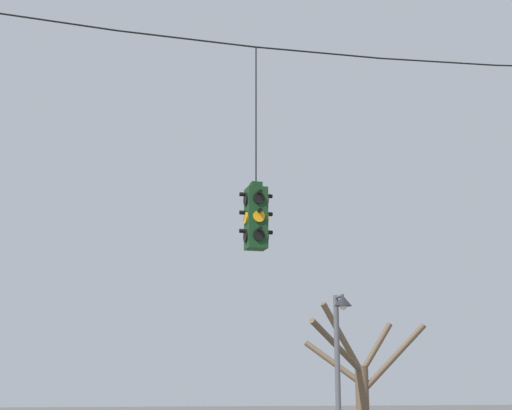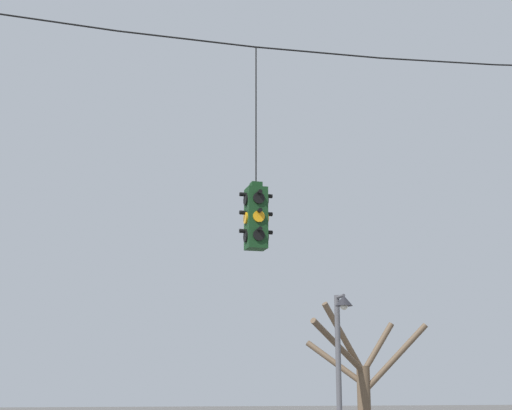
% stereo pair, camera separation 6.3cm
% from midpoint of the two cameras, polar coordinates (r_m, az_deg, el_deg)
% --- Properties ---
extents(span_wire, '(17.17, 0.03, 0.47)m').
position_cam_midpoint_polar(span_wire, '(14.20, -4.83, 12.46)').
color(span_wire, black).
extents(traffic_light_over_intersection, '(0.58, 0.58, 3.70)m').
position_cam_midpoint_polar(traffic_light_over_intersection, '(13.38, 0.14, -0.84)').
color(traffic_light_over_intersection, '#143819').
extents(street_lamp, '(0.38, 0.68, 4.19)m').
position_cam_midpoint_polar(street_lamp, '(17.45, 6.30, -10.77)').
color(street_lamp, '#515156').
rests_on(street_lamp, ground_plane).
extents(bare_tree, '(3.61, 2.47, 4.37)m').
position_cam_midpoint_polar(bare_tree, '(21.35, 7.77, -13.13)').
color(bare_tree, brown).
rests_on(bare_tree, ground_plane).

